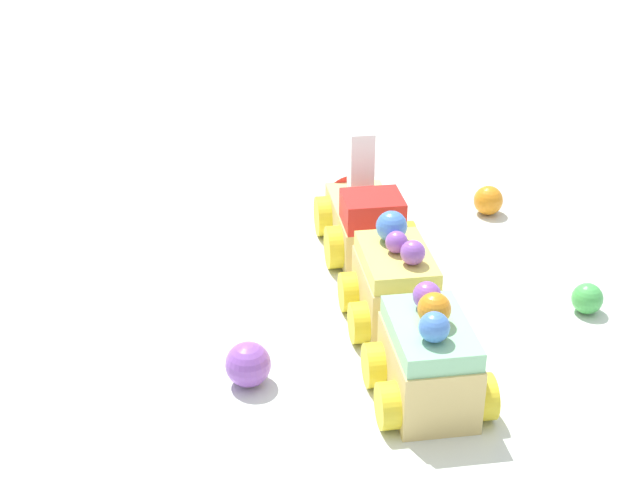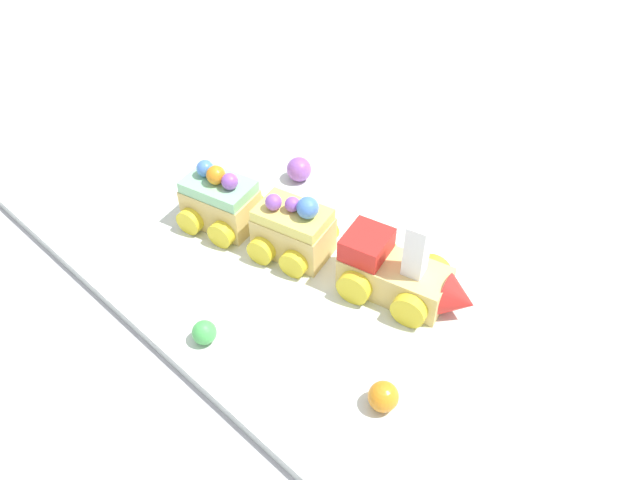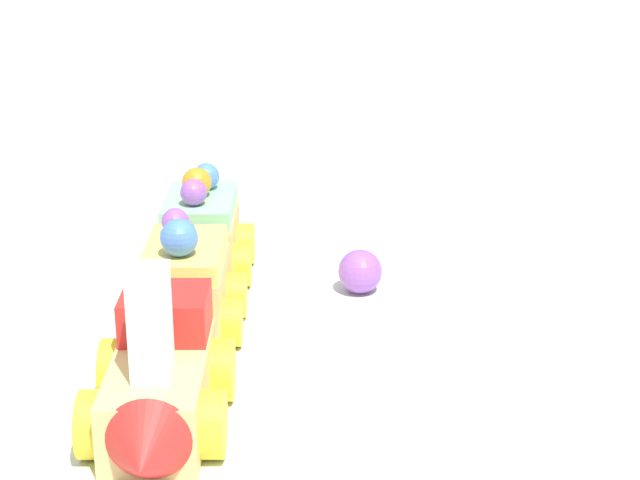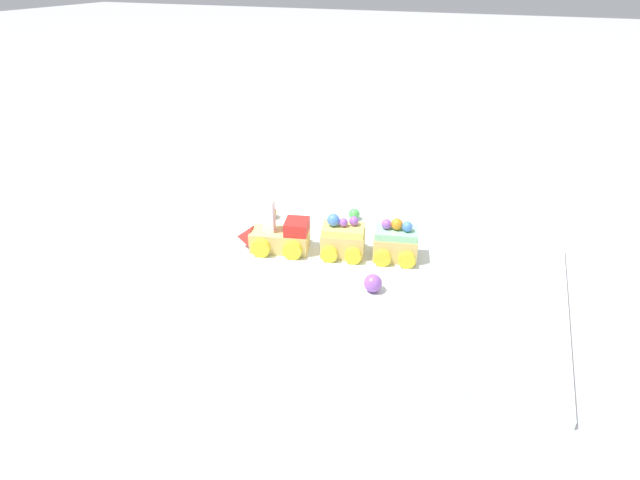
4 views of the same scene
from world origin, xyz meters
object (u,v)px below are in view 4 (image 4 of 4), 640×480
cake_car_lemon (343,240)px  cake_train_locomotive (276,237)px  gumball_purple (373,283)px  gumball_green (352,214)px  cake_car_mint (395,244)px  gumball_orange (270,212)px

cake_car_lemon → cake_train_locomotive: bearing=0.1°
gumball_purple → gumball_green: size_ratio=1.29×
cake_train_locomotive → gumball_purple: size_ratio=4.69×
cake_car_mint → gumball_purple: 0.11m
cake_car_lemon → gumball_purple: bearing=118.7°
cake_car_lemon → gumball_orange: cake_car_lemon is taller
cake_train_locomotive → gumball_orange: 0.12m
cake_train_locomotive → gumball_green: size_ratio=6.07×
cake_car_lemon → cake_car_mint: (-0.09, -0.02, 0.00)m
gumball_green → gumball_purple: bearing=115.5°
cake_car_lemon → cake_car_mint: cake_car_lemon is taller
cake_car_mint → gumball_orange: bearing=-25.7°
gumball_green → gumball_orange: 0.16m
gumball_green → cake_car_lemon: bearing=101.2°
cake_car_lemon → cake_car_mint: 0.09m
cake_train_locomotive → gumball_purple: bearing=149.1°
cake_car_mint → gumball_orange: (0.27, -0.06, -0.02)m
cake_car_lemon → gumball_orange: (0.18, -0.08, -0.01)m
gumball_purple → gumball_orange: 0.31m
gumball_green → cake_train_locomotive: bearing=61.5°
cake_car_mint → gumball_orange: cake_car_mint is taller
cake_car_mint → gumball_orange: 0.27m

